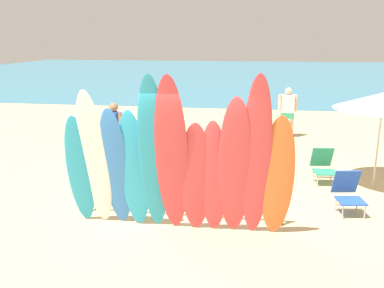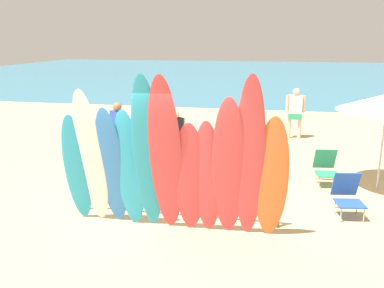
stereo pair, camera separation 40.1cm
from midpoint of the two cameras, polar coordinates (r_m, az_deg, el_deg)
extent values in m
plane|color=tan|center=(21.32, 7.11, 5.54)|extent=(60.00, 60.00, 0.00)
cube|color=teal|center=(39.64, 9.18, 9.65)|extent=(60.00, 40.00, 0.02)
cylinder|color=brown|center=(8.35, -13.72, -7.11)|extent=(0.07, 0.07, 0.60)
cylinder|color=brown|center=(7.64, 13.39, -9.19)|extent=(0.07, 0.07, 0.60)
cylinder|color=brown|center=(7.67, -0.82, -6.27)|extent=(3.90, 0.06, 0.06)
ellipsoid|color=#289EC6|center=(7.63, -14.27, -3.34)|extent=(0.51, 0.51, 2.08)
ellipsoid|color=white|center=(7.40, -12.39, -1.95)|extent=(0.58, 0.64, 2.53)
ellipsoid|color=#337AD1|center=(7.32, -9.62, -3.20)|extent=(0.52, 0.57, 2.23)
ellipsoid|color=#289EC6|center=(7.21, -7.15, -3.52)|extent=(0.55, 0.49, 2.20)
ellipsoid|color=#289EC6|center=(6.89, -4.55, -1.64)|extent=(0.57, 0.83, 2.82)
ellipsoid|color=#D13D42|center=(6.79, -2.00, -1.85)|extent=(0.58, 0.78, 2.81)
ellipsoid|color=#D13D42|center=(6.97, 1.35, -4.80)|extent=(0.58, 0.55, 2.03)
ellipsoid|color=#D13D42|center=(6.93, 3.84, -4.76)|extent=(0.48, 0.49, 2.07)
ellipsoid|color=#D13D42|center=(6.77, 6.80, -3.47)|extent=(0.58, 0.67, 2.48)
ellipsoid|color=#D13D42|center=(6.69, 9.73, -2.24)|extent=(0.52, 0.68, 2.83)
ellipsoid|color=orange|center=(6.89, 12.67, -4.74)|extent=(0.57, 0.52, 2.18)
cylinder|color=#9E704C|center=(10.88, -8.55, -1.09)|extent=(0.13, 0.13, 0.83)
cylinder|color=#9E704C|center=(11.16, -9.55, -0.73)|extent=(0.13, 0.13, 0.83)
cube|color=orange|center=(10.93, -9.13, 0.85)|extent=(0.44, 0.27, 0.20)
cube|color=#2D4CB2|center=(10.85, -9.21, 2.85)|extent=(0.48, 0.43, 0.65)
sphere|color=#9E704C|center=(10.77, -9.31, 5.14)|extent=(0.23, 0.23, 0.23)
cylinder|color=#9E704C|center=(10.62, -8.39, 2.82)|extent=(0.10, 0.10, 0.58)
cylinder|color=#9E704C|center=(11.07, -10.01, 3.23)|extent=(0.10, 0.10, 0.58)
cylinder|color=beige|center=(10.75, -1.90, -1.38)|extent=(0.11, 0.11, 0.73)
cylinder|color=beige|center=(10.89, -0.48, -1.17)|extent=(0.11, 0.11, 0.73)
cube|color=#DB333D|center=(10.74, -1.20, 0.30)|extent=(0.39, 0.24, 0.18)
cube|color=black|center=(10.66, -1.21, 2.11)|extent=(0.42, 0.39, 0.57)
sphere|color=beige|center=(10.58, -1.22, 4.17)|extent=(0.21, 0.21, 0.21)
cylinder|color=beige|center=(10.54, -2.37, 2.14)|extent=(0.09, 0.09, 0.51)
cylinder|color=beige|center=(10.76, -0.06, 2.41)|extent=(0.09, 0.09, 0.51)
cylinder|color=beige|center=(14.37, 15.50, 2.37)|extent=(0.13, 0.13, 0.82)
cylinder|color=beige|center=(14.33, 14.15, 2.43)|extent=(0.13, 0.13, 0.82)
cube|color=#33A36B|center=(14.28, 14.91, 3.76)|extent=(0.44, 0.27, 0.20)
cube|color=silver|center=(14.21, 15.01, 5.29)|extent=(0.44, 0.24, 0.64)
sphere|color=beige|center=(14.15, 15.13, 7.04)|extent=(0.23, 0.23, 0.23)
cylinder|color=beige|center=(14.24, 16.11, 5.38)|extent=(0.10, 0.10, 0.57)
cylinder|color=beige|center=(14.18, 13.93, 5.49)|extent=(0.10, 0.10, 0.57)
cylinder|color=#B7B7BC|center=(8.24, 21.35, -9.22)|extent=(0.02, 0.02, 0.28)
cylinder|color=#B7B7BC|center=(8.39, 24.10, -9.09)|extent=(0.02, 0.02, 0.28)
cylinder|color=#B7B7BC|center=(8.57, 20.55, -8.22)|extent=(0.02, 0.02, 0.28)
cylinder|color=#B7B7BC|center=(8.71, 23.20, -8.12)|extent=(0.02, 0.02, 0.28)
cube|color=blue|center=(8.42, 22.40, -7.68)|extent=(0.56, 0.52, 0.03)
cube|color=blue|center=(8.61, 21.86, -5.20)|extent=(0.53, 0.30, 0.53)
cylinder|color=#B7B7BC|center=(9.79, 18.42, -5.18)|extent=(0.02, 0.02, 0.28)
cylinder|color=#B7B7BC|center=(9.90, 20.78, -5.17)|extent=(0.02, 0.02, 0.28)
cylinder|color=#B7B7BC|center=(10.14, 17.92, -4.46)|extent=(0.02, 0.02, 0.28)
cylinder|color=#B7B7BC|center=(10.24, 20.21, -4.46)|extent=(0.02, 0.02, 0.28)
cube|color=#2D9370|center=(9.97, 19.41, -3.97)|extent=(0.55, 0.51, 0.03)
cube|color=#2D9370|center=(10.20, 19.07, -1.95)|extent=(0.53, 0.30, 0.52)
cylinder|color=silver|center=(9.97, 25.98, -0.17)|extent=(0.04, 0.04, 2.08)
camera|label=1|loc=(0.20, -88.72, 0.33)|focal=38.34mm
camera|label=2|loc=(0.20, 91.28, -0.33)|focal=38.34mm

